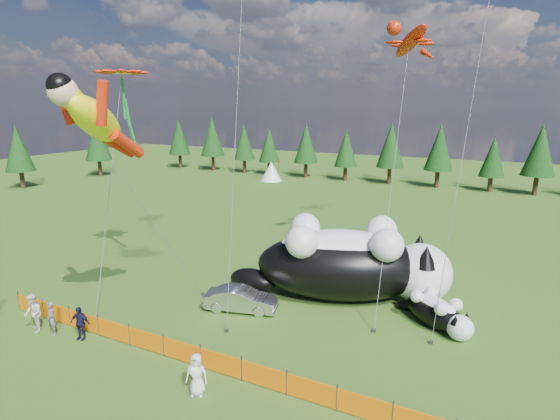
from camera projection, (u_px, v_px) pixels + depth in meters
name	position (u px, v px, depth m)	size (l,w,h in m)	color
ground	(221.00, 331.00, 21.48)	(160.00, 160.00, 0.00)	#15380A
safety_fence	(182.00, 351.00, 18.75)	(22.06, 0.06, 1.10)	#262626
tree_line	(405.00, 156.00, 59.75)	(90.00, 4.00, 8.00)	black
festival_tents	(490.00, 187.00, 51.25)	(50.00, 3.20, 2.80)	white
cat_large	(350.00, 262.00, 24.62)	(12.33, 7.32, 4.59)	black
cat_small	(437.00, 312.00, 21.68)	(3.99, 3.37, 1.67)	black
car	(241.00, 299.00, 23.46)	(1.36, 3.91, 1.29)	silver
spectator_a	(52.00, 319.00, 20.94)	(0.61, 0.40, 1.67)	#5E5E63
spectator_b	(33.00, 313.00, 21.16)	(0.94, 0.56, 1.94)	white
spectator_c	(80.00, 323.00, 20.53)	(0.96, 0.49, 1.64)	#131233
spectator_e	(197.00, 375.00, 16.55)	(0.83, 0.54, 1.71)	white
superhero_kite	(96.00, 120.00, 18.44)	(5.58, 8.69, 12.98)	#FFFC0D
gecko_kite	(411.00, 42.00, 26.83)	(5.45, 12.96, 17.49)	red
flower_kite	(122.00, 75.00, 25.03)	(4.50, 7.57, 13.97)	red
diamond_kite_a	(241.00, 7.00, 23.45)	(2.75, 6.57, 18.32)	#0B54AB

